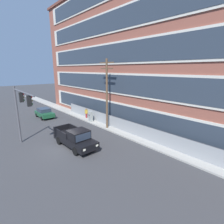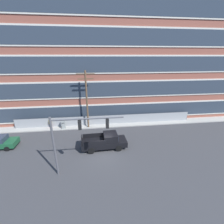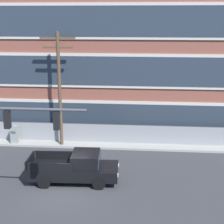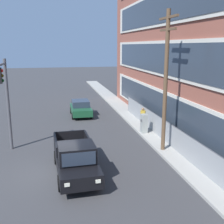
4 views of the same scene
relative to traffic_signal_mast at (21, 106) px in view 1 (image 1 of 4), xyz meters
name	(u,v)px [view 1 (image 1 of 4)]	position (x,y,z in m)	size (l,w,h in m)	color
ground_plane	(64,149)	(2.66, 2.89, -4.40)	(160.00, 160.00, 0.00)	#38383A
sidewalk_building_side	(120,131)	(2.66, 10.52, -4.32)	(80.00, 2.00, 0.16)	#9E9B93
brick_mill_building	(181,52)	(6.79, 16.63, 5.39)	(52.96, 10.82, 19.55)	brown
chain_link_fence	(127,127)	(3.78, 10.75, -3.53)	(29.09, 0.06, 1.70)	gray
traffic_signal_mast	(21,106)	(0.00, 0.00, 0.00)	(6.50, 0.43, 6.12)	#4C4C51
pickup_truck_black	(75,138)	(3.07, 3.96, -3.45)	(5.71, 2.28, 1.98)	black
sedan_dark_green	(44,113)	(-10.30, 5.62, -3.60)	(4.13, 1.99, 1.56)	#194C2D
utility_pole_near_corner	(107,91)	(0.79, 9.95, 0.65)	(2.68, 0.26, 9.08)	brown
electrical_cabinet	(91,117)	(-3.09, 9.92, -3.57)	(0.58, 0.47, 1.64)	#939993
pedestrian_near_cabinet	(86,113)	(-5.25, 10.52, -3.42)	(0.34, 0.45, 1.69)	maroon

